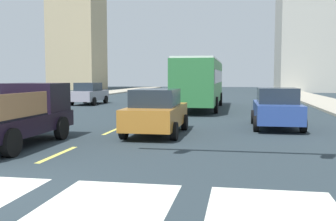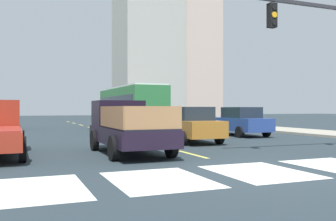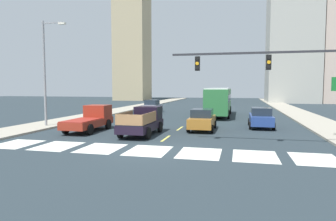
{
  "view_description": "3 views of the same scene",
  "coord_description": "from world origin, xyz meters",
  "px_view_note": "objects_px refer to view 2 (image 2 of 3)",
  "views": [
    {
      "loc": [
        4.97,
        -6.32,
        2.18
      ],
      "look_at": [
        2.6,
        7.13,
        1.02
      ],
      "focal_mm": 42.39,
      "sensor_mm": 36.0,
      "label": 1
    },
    {
      "loc": [
        -5.84,
        -8.07,
        1.66
      ],
      "look_at": [
        1.14,
        9.12,
        1.54
      ],
      "focal_mm": 39.92,
      "sensor_mm": 36.0,
      "label": 2
    },
    {
      "loc": [
        4.74,
        -15.36,
        3.48
      ],
      "look_at": [
        -0.75,
        7.84,
        1.58
      ],
      "focal_mm": 31.97,
      "sensor_mm": 36.0,
      "label": 3
    }
  ],
  "objects_px": {
    "pickup_stakebed": "(126,127)",
    "city_bus": "(130,104)",
    "sedan_near_left": "(5,118)",
    "sedan_mid": "(240,121)",
    "sedan_near_right": "(189,125)"
  },
  "relations": [
    {
      "from": "sedan_mid",
      "to": "city_bus",
      "type": "bearing_deg",
      "value": 113.91
    },
    {
      "from": "sedan_near_left",
      "to": "sedan_near_right",
      "type": "bearing_deg",
      "value": -62.58
    },
    {
      "from": "sedan_near_right",
      "to": "sedan_near_left",
      "type": "height_order",
      "value": "same"
    },
    {
      "from": "pickup_stakebed",
      "to": "city_bus",
      "type": "distance_m",
      "value": 15.65
    },
    {
      "from": "city_bus",
      "to": "sedan_mid",
      "type": "xyz_separation_m",
      "value": [
        4.16,
        -9.31,
        -1.09
      ]
    },
    {
      "from": "pickup_stakebed",
      "to": "sedan_near_left",
      "type": "distance_m",
      "value": 18.69
    },
    {
      "from": "sedan_near_left",
      "to": "sedan_mid",
      "type": "bearing_deg",
      "value": -45.3
    },
    {
      "from": "pickup_stakebed",
      "to": "sedan_near_left",
      "type": "relative_size",
      "value": 1.18
    },
    {
      "from": "sedan_near_left",
      "to": "pickup_stakebed",
      "type": "bearing_deg",
      "value": -77.8
    },
    {
      "from": "pickup_stakebed",
      "to": "sedan_mid",
      "type": "relative_size",
      "value": 1.18
    },
    {
      "from": "sedan_near_left",
      "to": "city_bus",
      "type": "bearing_deg",
      "value": -21.2
    },
    {
      "from": "pickup_stakebed",
      "to": "city_bus",
      "type": "height_order",
      "value": "city_bus"
    },
    {
      "from": "pickup_stakebed",
      "to": "sedan_mid",
      "type": "xyz_separation_m",
      "value": [
        8.66,
        5.65,
        -0.08
      ]
    },
    {
      "from": "city_bus",
      "to": "sedan_mid",
      "type": "height_order",
      "value": "city_bus"
    },
    {
      "from": "city_bus",
      "to": "sedan_near_left",
      "type": "height_order",
      "value": "city_bus"
    }
  ]
}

